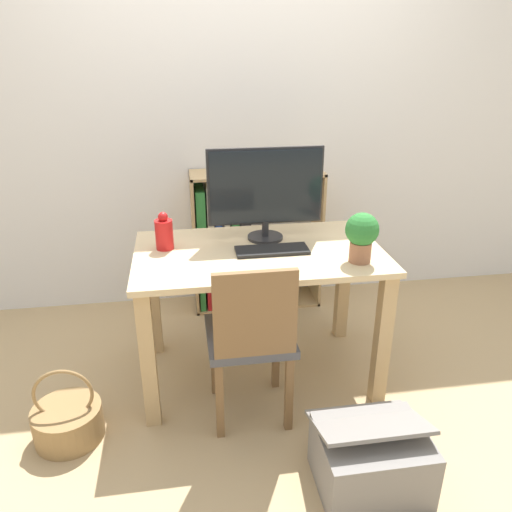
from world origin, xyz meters
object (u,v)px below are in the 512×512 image
object	(u,v)px
keyboard	(272,250)
vase	(164,233)
chair	(251,336)
monitor	(265,189)
bookshelf	(233,247)
potted_plant	(362,234)
basket	(68,421)
storage_box	(371,458)

from	to	relation	value
keyboard	vase	distance (m)	0.55
chair	vase	bearing A→B (deg)	132.94
vase	chair	xyz separation A→B (m)	(0.37, -0.45, -0.36)
monitor	keyboard	world-z (taller)	monitor
bookshelf	potted_plant	bearing A→B (deg)	-64.36
monitor	potted_plant	size ratio (longest dim) A/B	2.48
potted_plant	basket	world-z (taller)	potted_plant
chair	basket	bearing A→B (deg)	-176.78
monitor	chair	size ratio (longest dim) A/B	0.70
chair	bookshelf	xyz separation A→B (m)	(0.05, 1.18, -0.04)
keyboard	potted_plant	xyz separation A→B (m)	(0.39, -0.18, 0.13)
potted_plant	storage_box	size ratio (longest dim) A/B	0.54
potted_plant	basket	distance (m)	1.62
bookshelf	storage_box	size ratio (longest dim) A/B	2.11
vase	storage_box	size ratio (longest dim) A/B	0.44
vase	potted_plant	world-z (taller)	potted_plant
keyboard	chair	world-z (taller)	chair
vase	potted_plant	bearing A→B (deg)	-18.37
vase	basket	xyz separation A→B (m)	(-0.49, -0.45, -0.73)
basket	storage_box	world-z (taller)	basket
bookshelf	keyboard	bearing A→B (deg)	-83.08
monitor	storage_box	distance (m)	1.35
chair	storage_box	bearing A→B (deg)	-44.85
chair	storage_box	distance (m)	0.72
monitor	basket	bearing A→B (deg)	-153.13
keyboard	bookshelf	size ratio (longest dim) A/B	0.39
vase	basket	distance (m)	0.99
keyboard	basket	distance (m)	1.25
vase	bookshelf	bearing A→B (deg)	59.59
monitor	chair	world-z (taller)	monitor
keyboard	storage_box	bearing A→B (deg)	-71.32
bookshelf	vase	bearing A→B (deg)	-120.41
keyboard	chair	size ratio (longest dim) A/B	0.43
keyboard	potted_plant	world-z (taller)	potted_plant
potted_plant	basket	size ratio (longest dim) A/B	0.64
keyboard	chair	bearing A→B (deg)	-115.20
keyboard	basket	world-z (taller)	keyboard
monitor	vase	xyz separation A→B (m)	(-0.53, -0.06, -0.19)
basket	chair	bearing A→B (deg)	-0.05
potted_plant	storage_box	bearing A→B (deg)	-101.02
monitor	chair	distance (m)	0.76
keyboard	storage_box	size ratio (longest dim) A/B	0.82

